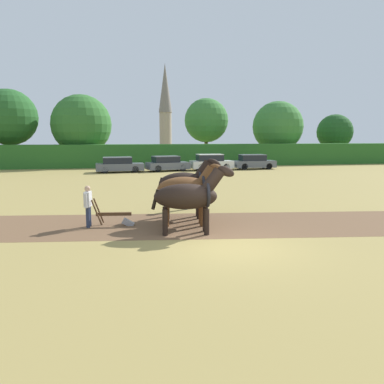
{
  "coord_description": "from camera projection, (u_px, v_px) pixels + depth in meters",
  "views": [
    {
      "loc": [
        -3.28,
        -10.64,
        3.33
      ],
      "look_at": [
        -0.38,
        4.03,
        1.1
      ],
      "focal_mm": 35.0,
      "sensor_mm": 36.0,
      "label": 1
    }
  ],
  "objects": [
    {
      "name": "parked_car_left",
      "position": [
        167.0,
        164.0,
        36.22
      ],
      "size": [
        4.34,
        2.58,
        1.45
      ],
      "rotation": [
        0.0,
        0.0,
        0.21
      ],
      "color": "#565B66",
      "rests_on": "ground"
    },
    {
      "name": "tree_left",
      "position": [
        9.0,
        117.0,
        40.26
      ],
      "size": [
        6.02,
        6.02,
        8.37
      ],
      "color": "brown",
      "rests_on": "ground"
    },
    {
      "name": "hedgerow",
      "position": [
        148.0,
        156.0,
        41.07
      ],
      "size": [
        70.25,
        1.72,
        2.47
      ],
      "primitive_type": "cube",
      "color": "#286023",
      "rests_on": "ground"
    },
    {
      "name": "plowed_furrow_strip",
      "position": [
        59.0,
        226.0,
        13.94
      ],
      "size": [
        31.44,
        8.32,
        0.01
      ],
      "primitive_type": "cube",
      "rotation": [
        0.0,
        0.0,
        -0.14
      ],
      "color": "brown",
      "rests_on": "ground"
    },
    {
      "name": "parked_car_center_left",
      "position": [
        211.0,
        162.0,
        37.39
      ],
      "size": [
        4.24,
        1.89,
        1.57
      ],
      "rotation": [
        0.0,
        0.0,
        0.03
      ],
      "color": "silver",
      "rests_on": "ground"
    },
    {
      "name": "parked_car_center",
      "position": [
        254.0,
        162.0,
        38.44
      ],
      "size": [
        4.24,
        1.73,
        1.49
      ],
      "rotation": [
        0.0,
        0.0,
        0.01
      ],
      "color": "#565B66",
      "rests_on": "ground"
    },
    {
      "name": "ground_plane",
      "position": [
        230.0,
        246.0,
        11.45
      ],
      "size": [
        240.0,
        240.0,
        0.0
      ],
      "primitive_type": "plane",
      "color": "#998447"
    },
    {
      "name": "tree_right",
      "position": [
        335.0,
        132.0,
        49.79
      ],
      "size": [
        4.66,
        4.66,
        6.24
      ],
      "color": "#4C3823",
      "rests_on": "ground"
    },
    {
      "name": "draft_horse_lead_right",
      "position": [
        187.0,
        189.0,
        14.03
      ],
      "size": [
        2.71,
        1.27,
        2.39
      ],
      "rotation": [
        0.0,
        0.0,
        -0.14
      ],
      "color": "brown",
      "rests_on": "ground"
    },
    {
      "name": "tree_center",
      "position": [
        206.0,
        121.0,
        46.73
      ],
      "size": [
        5.46,
        5.46,
        8.03
      ],
      "color": "brown",
      "rests_on": "ground"
    },
    {
      "name": "parked_car_far_left",
      "position": [
        119.0,
        165.0,
        34.99
      ],
      "size": [
        4.46,
        1.97,
        1.42
      ],
      "rotation": [
        0.0,
        0.0,
        0.04
      ],
      "color": "#565B66",
      "rests_on": "ground"
    },
    {
      "name": "farmer_at_plow",
      "position": [
        88.0,
        204.0,
        13.75
      ],
      "size": [
        0.28,
        0.62,
        1.54
      ],
      "rotation": [
        0.0,
        0.0,
        -0.18
      ],
      "color": "#28334C",
      "rests_on": "ground"
    },
    {
      "name": "church_spire",
      "position": [
        165.0,
        106.0,
        81.19
      ],
      "size": [
        2.9,
        2.9,
        18.86
      ],
      "color": "gray",
      "rests_on": "ground"
    },
    {
      "name": "draft_horse_trail_left",
      "position": [
        186.0,
        183.0,
        15.27
      ],
      "size": [
        2.69,
        1.22,
        2.51
      ],
      "rotation": [
        0.0,
        0.0,
        -0.14
      ],
      "color": "black",
      "rests_on": "ground"
    },
    {
      "name": "draft_horse_lead_left",
      "position": [
        189.0,
        196.0,
        12.78
      ],
      "size": [
        2.9,
        1.21,
        2.42
      ],
      "rotation": [
        0.0,
        0.0,
        -0.14
      ],
      "color": "black",
      "rests_on": "ground"
    },
    {
      "name": "tree_center_right",
      "position": [
        278.0,
        127.0,
        47.23
      ],
      "size": [
        6.33,
        6.33,
        7.72
      ],
      "color": "#423323",
      "rests_on": "ground"
    },
    {
      "name": "plow",
      "position": [
        117.0,
        217.0,
        14.02
      ],
      "size": [
        1.59,
        0.54,
        1.13
      ],
      "rotation": [
        0.0,
        0.0,
        -0.14
      ],
      "color": "#4C331E",
      "rests_on": "ground"
    },
    {
      "name": "farmer_beside_team",
      "position": [
        187.0,
        190.0,
        17.13
      ],
      "size": [
        0.49,
        0.45,
        1.59
      ],
      "rotation": [
        0.0,
        0.0,
        -0.83
      ],
      "color": "#28334C",
      "rests_on": "ground"
    },
    {
      "name": "tree_center_left",
      "position": [
        81.0,
        125.0,
        41.95
      ],
      "size": [
        6.66,
        6.66,
        7.97
      ],
      "color": "brown",
      "rests_on": "ground"
    }
  ]
}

